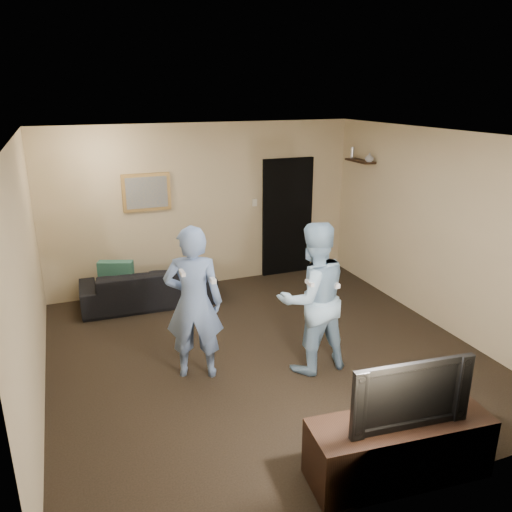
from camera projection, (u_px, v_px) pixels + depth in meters
name	position (u px, v px, depth m)	size (l,w,h in m)	color
ground	(263.00, 352.00, 6.14)	(5.00, 5.00, 0.00)	black
ceiling	(265.00, 136.00, 5.32)	(5.00, 5.00, 0.04)	silver
wall_back	(204.00, 207.00, 7.94)	(5.00, 0.04, 2.60)	#C7B185
wall_front	(398.00, 353.00, 3.52)	(5.00, 0.04, 2.60)	#C7B185
wall_left	(27.00, 280.00, 4.86)	(0.04, 5.00, 2.60)	#C7B185
wall_right	(438.00, 230.00, 6.60)	(0.04, 5.00, 2.60)	#C7B185
sofa	(149.00, 286.00, 7.44)	(1.95, 0.76, 0.57)	black
throw_pillow	(117.00, 278.00, 7.23)	(0.49, 0.16, 0.49)	#1A4F43
painting_frame	(146.00, 192.00, 7.51)	(0.72, 0.05, 0.57)	olive
painting_canvas	(147.00, 193.00, 7.48)	(0.62, 0.01, 0.47)	slate
doorway	(287.00, 217.00, 8.51)	(0.90, 0.06, 2.00)	black
light_switch	(255.00, 203.00, 8.21)	(0.08, 0.02, 0.12)	silver
wall_shelf	(360.00, 161.00, 7.93)	(0.20, 0.60, 0.03)	black
shelf_vase	(369.00, 157.00, 7.68)	(0.13, 0.13, 0.14)	#9E9EA3
shelf_figurine	(352.00, 153.00, 8.11)	(0.06, 0.06, 0.18)	#B4B4B9
tv_console	(399.00, 448.00, 4.13)	(1.52, 0.49, 0.54)	black
television	(405.00, 389.00, 3.95)	(1.02, 0.13, 0.59)	black
wii_player_left	(194.00, 303.00, 5.40)	(0.74, 0.61, 1.74)	#6D89BD
wii_player_right	(312.00, 298.00, 5.53)	(0.88, 0.70, 1.74)	#99C1DF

